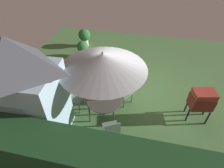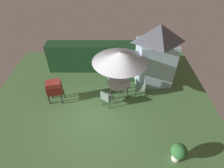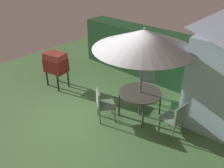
{
  "view_description": "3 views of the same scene",
  "coord_description": "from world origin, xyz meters",
  "px_view_note": "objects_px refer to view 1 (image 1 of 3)",
  "views": [
    {
      "loc": [
        -0.24,
        5.28,
        4.95
      ],
      "look_at": [
        0.71,
        0.91,
        1.16
      ],
      "focal_mm": 29.14,
      "sensor_mm": 36.0,
      "label": 1
    },
    {
      "loc": [
        0.58,
        -5.57,
        6.33
      ],
      "look_at": [
        0.54,
        0.86,
        0.97
      ],
      "focal_mm": 28.58,
      "sensor_mm": 36.0,
      "label": 2
    },
    {
      "loc": [
        4.1,
        -3.39,
        4.02
      ],
      "look_at": [
        0.12,
        0.94,
        0.82
      ],
      "focal_mm": 38.57,
      "sensor_mm": 36.0,
      "label": 3
    }
  ],
  "objects_px": {
    "chair_far_side": "(74,97)",
    "chair_toward_hedge": "(112,129)",
    "garden_shed": "(25,92)",
    "patio_umbrella": "(103,61)",
    "patio_table": "(104,101)",
    "bbq_grill": "(202,100)",
    "potted_plant_by_shed": "(84,36)",
    "potted_plant_by_grill": "(83,48)",
    "chair_near_shed": "(126,90)"
  },
  "relations": [
    {
      "from": "patio_umbrella",
      "to": "chair_near_shed",
      "type": "xyz_separation_m",
      "value": [
        -0.61,
        -0.83,
        -1.69
      ]
    },
    {
      "from": "chair_near_shed",
      "to": "patio_umbrella",
      "type": "bearing_deg",
      "value": 53.53
    },
    {
      "from": "patio_umbrella",
      "to": "chair_near_shed",
      "type": "relative_size",
      "value": 2.81
    },
    {
      "from": "garden_shed",
      "to": "potted_plant_by_grill",
      "type": "distance_m",
      "value": 4.76
    },
    {
      "from": "potted_plant_by_shed",
      "to": "bbq_grill",
      "type": "bearing_deg",
      "value": 142.59
    },
    {
      "from": "bbq_grill",
      "to": "patio_table",
      "type": "bearing_deg",
      "value": 9.83
    },
    {
      "from": "garden_shed",
      "to": "chair_toward_hedge",
      "type": "relative_size",
      "value": 3.64
    },
    {
      "from": "patio_table",
      "to": "chair_toward_hedge",
      "type": "bearing_deg",
      "value": 115.85
    },
    {
      "from": "chair_far_side",
      "to": "potted_plant_by_shed",
      "type": "height_order",
      "value": "potted_plant_by_shed"
    },
    {
      "from": "bbq_grill",
      "to": "chair_far_side",
      "type": "bearing_deg",
      "value": 5.89
    },
    {
      "from": "chair_near_shed",
      "to": "potted_plant_by_grill",
      "type": "height_order",
      "value": "chair_near_shed"
    },
    {
      "from": "chair_near_shed",
      "to": "chair_far_side",
      "type": "relative_size",
      "value": 1.0
    },
    {
      "from": "patio_umbrella",
      "to": "chair_far_side",
      "type": "distance_m",
      "value": 2.04
    },
    {
      "from": "chair_near_shed",
      "to": "garden_shed",
      "type": "bearing_deg",
      "value": 37.8
    },
    {
      "from": "garden_shed",
      "to": "potted_plant_by_shed",
      "type": "xyz_separation_m",
      "value": [
        0.41,
        -5.7,
        -1.1
      ]
    },
    {
      "from": "chair_toward_hedge",
      "to": "potted_plant_by_shed",
      "type": "height_order",
      "value": "potted_plant_by_shed"
    },
    {
      "from": "patio_table",
      "to": "chair_far_side",
      "type": "xyz_separation_m",
      "value": [
        1.13,
        -0.1,
        -0.15
      ]
    },
    {
      "from": "bbq_grill",
      "to": "chair_near_shed",
      "type": "bearing_deg",
      "value": -6.88
    },
    {
      "from": "garden_shed",
      "to": "potted_plant_by_shed",
      "type": "relative_size",
      "value": 3.4
    },
    {
      "from": "patio_table",
      "to": "potted_plant_by_shed",
      "type": "relative_size",
      "value": 1.19
    },
    {
      "from": "patio_table",
      "to": "bbq_grill",
      "type": "height_order",
      "value": "bbq_grill"
    },
    {
      "from": "potted_plant_by_shed",
      "to": "patio_umbrella",
      "type": "bearing_deg",
      "value": 116.23
    },
    {
      "from": "chair_far_side",
      "to": "potted_plant_by_grill",
      "type": "relative_size",
      "value": 1.08
    },
    {
      "from": "patio_umbrella",
      "to": "chair_toward_hedge",
      "type": "relative_size",
      "value": 2.81
    },
    {
      "from": "garden_shed",
      "to": "bbq_grill",
      "type": "height_order",
      "value": "garden_shed"
    },
    {
      "from": "garden_shed",
      "to": "bbq_grill",
      "type": "bearing_deg",
      "value": -161.78
    },
    {
      "from": "bbq_grill",
      "to": "chair_far_side",
      "type": "relative_size",
      "value": 1.33
    },
    {
      "from": "garden_shed",
      "to": "potted_plant_by_shed",
      "type": "bearing_deg",
      "value": -85.84
    },
    {
      "from": "garden_shed",
      "to": "patio_table",
      "type": "bearing_deg",
      "value": -149.63
    },
    {
      "from": "patio_table",
      "to": "potted_plant_by_grill",
      "type": "distance_m",
      "value": 4.06
    },
    {
      "from": "chair_toward_hedge",
      "to": "potted_plant_by_grill",
      "type": "distance_m",
      "value": 5.08
    },
    {
      "from": "potted_plant_by_shed",
      "to": "chair_near_shed",
      "type": "bearing_deg",
      "value": 127.3
    },
    {
      "from": "patio_umbrella",
      "to": "bbq_grill",
      "type": "height_order",
      "value": "patio_umbrella"
    },
    {
      "from": "bbq_grill",
      "to": "potted_plant_by_shed",
      "type": "height_order",
      "value": "bbq_grill"
    },
    {
      "from": "chair_far_side",
      "to": "chair_toward_hedge",
      "type": "relative_size",
      "value": 1.0
    },
    {
      "from": "bbq_grill",
      "to": "potted_plant_by_grill",
      "type": "bearing_deg",
      "value": -30.55
    },
    {
      "from": "garden_shed",
      "to": "potted_plant_by_grill",
      "type": "height_order",
      "value": "garden_shed"
    },
    {
      "from": "potted_plant_by_grill",
      "to": "patio_table",
      "type": "bearing_deg",
      "value": 119.63
    },
    {
      "from": "garden_shed",
      "to": "patio_umbrella",
      "type": "height_order",
      "value": "garden_shed"
    },
    {
      "from": "bbq_grill",
      "to": "chair_toward_hedge",
      "type": "height_order",
      "value": "bbq_grill"
    },
    {
      "from": "chair_toward_hedge",
      "to": "potted_plant_by_grill",
      "type": "bearing_deg",
      "value": -61.14
    },
    {
      "from": "chair_far_side",
      "to": "potted_plant_by_grill",
      "type": "distance_m",
      "value": 3.53
    },
    {
      "from": "patio_table",
      "to": "patio_umbrella",
      "type": "height_order",
      "value": "patio_umbrella"
    },
    {
      "from": "chair_toward_hedge",
      "to": "potted_plant_by_shed",
      "type": "distance_m",
      "value": 6.18
    },
    {
      "from": "garden_shed",
      "to": "bbq_grill",
      "type": "xyz_separation_m",
      "value": [
        -4.93,
        -1.62,
        -0.82
      ]
    },
    {
      "from": "chair_toward_hedge",
      "to": "chair_far_side",
      "type": "bearing_deg",
      "value": -32.94
    },
    {
      "from": "potted_plant_by_grill",
      "to": "chair_far_side",
      "type": "bearing_deg",
      "value": 104.24
    },
    {
      "from": "bbq_grill",
      "to": "chair_toward_hedge",
      "type": "bearing_deg",
      "value": 29.17
    },
    {
      "from": "garden_shed",
      "to": "chair_toward_hedge",
      "type": "distance_m",
      "value": 2.59
    },
    {
      "from": "patio_umbrella",
      "to": "potted_plant_by_shed",
      "type": "relative_size",
      "value": 2.62
    }
  ]
}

